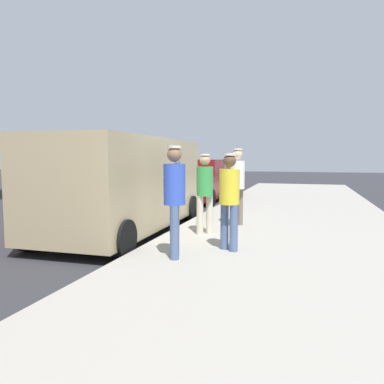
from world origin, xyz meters
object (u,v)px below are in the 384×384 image
(pedestrian_in_green, at_px, (205,188))
(parking_meter_far, at_px, (228,174))
(pedestrian_in_yellow, at_px, (229,195))
(pedestrian_in_blue, at_px, (175,194))
(parking_meter_near, at_px, (178,185))
(pedestrian_in_white, at_px, (237,181))
(parked_van, at_px, (125,183))
(parked_sedan_ahead, at_px, (200,182))

(pedestrian_in_green, bearing_deg, parking_meter_far, 95.63)
(pedestrian_in_yellow, bearing_deg, pedestrian_in_blue, -135.15)
(parking_meter_near, bearing_deg, pedestrian_in_white, 58.95)
(pedestrian_in_green, height_order, parked_van, parked_van)
(parking_meter_near, relative_size, pedestrian_in_blue, 0.87)
(pedestrian_in_yellow, height_order, pedestrian_in_white, pedestrian_in_white)
(pedestrian_in_white, height_order, parked_sedan_ahead, pedestrian_in_white)
(pedestrian_in_green, height_order, pedestrian_in_blue, pedestrian_in_blue)
(pedestrian_in_blue, xyz_separation_m, parked_sedan_ahead, (-2.15, 9.02, -0.41))
(pedestrian_in_yellow, distance_m, parked_van, 3.09)
(pedestrian_in_green, xyz_separation_m, parked_van, (-1.95, 0.27, 0.06))
(parking_meter_near, relative_size, pedestrian_in_white, 0.85)
(parked_sedan_ahead, bearing_deg, pedestrian_in_green, -73.37)
(parked_sedan_ahead, bearing_deg, pedestrian_in_yellow, -70.92)
(parking_meter_far, bearing_deg, pedestrian_in_green, -84.37)
(parking_meter_near, xyz_separation_m, pedestrian_in_blue, (0.49, -1.53, -0.02))
(pedestrian_in_green, height_order, pedestrian_in_yellow, pedestrian_in_green)
(parking_meter_near, distance_m, pedestrian_in_green, 0.61)
(pedestrian_in_blue, height_order, parked_sedan_ahead, pedestrian_in_blue)
(parking_meter_far, height_order, parked_sedan_ahead, parking_meter_far)
(parking_meter_far, xyz_separation_m, pedestrian_in_yellow, (1.21, -5.81, -0.09))
(pedestrian_in_green, bearing_deg, parked_van, 172.02)
(pedestrian_in_blue, bearing_deg, pedestrian_in_white, 81.90)
(pedestrian_in_green, bearing_deg, pedestrian_in_yellow, -58.09)
(parking_meter_far, xyz_separation_m, pedestrian_in_white, (0.92, -3.47, 0.00))
(parking_meter_far, relative_size, parked_sedan_ahead, 0.34)
(parked_van, distance_m, parked_sedan_ahead, 6.83)
(pedestrian_in_green, relative_size, parked_sedan_ahead, 0.37)
(parking_meter_near, height_order, parking_meter_far, same)
(parking_meter_near, bearing_deg, pedestrian_in_blue, -72.44)
(pedestrian_in_blue, height_order, parked_van, parked_van)
(pedestrian_in_white, bearing_deg, parking_meter_far, 104.87)
(parked_van, relative_size, parked_sedan_ahead, 1.18)
(pedestrian_in_white, bearing_deg, parked_van, -160.45)
(parking_meter_far, distance_m, pedestrian_in_blue, 6.55)
(parking_meter_near, height_order, parked_van, parked_van)
(pedestrian_in_blue, distance_m, parked_sedan_ahead, 9.29)
(pedestrian_in_yellow, relative_size, parked_sedan_ahead, 0.37)
(parking_meter_far, distance_m, pedestrian_in_yellow, 5.94)
(pedestrian_in_blue, bearing_deg, parking_meter_near, 107.56)
(parking_meter_near, bearing_deg, parked_van, 155.92)
(pedestrian_in_green, relative_size, pedestrian_in_yellow, 1.00)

